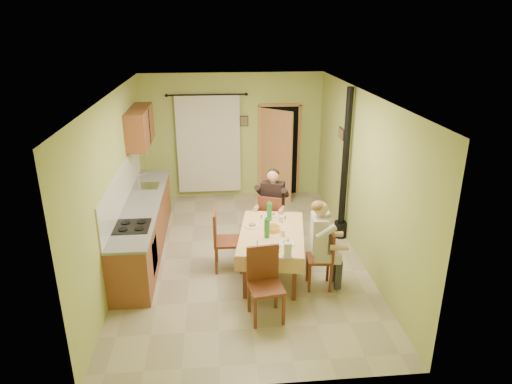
{
  "coord_description": "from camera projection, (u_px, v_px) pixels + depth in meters",
  "views": [
    {
      "loc": [
        -0.42,
        -7.02,
        3.87
      ],
      "look_at": [
        0.25,
        0.1,
        1.15
      ],
      "focal_mm": 32.0,
      "sensor_mm": 36.0,
      "label": 1
    }
  ],
  "objects": [
    {
      "name": "chair_left",
      "position": [
        227.0,
        252.0,
        7.48
      ],
      "size": [
        0.47,
        0.47,
        1.02
      ],
      "rotation": [
        0.0,
        0.0,
        -1.6
      ],
      "color": "brown",
      "rests_on": "ground"
    },
    {
      "name": "stove_flue",
      "position": [
        344.0,
        186.0,
        8.3
      ],
      "size": [
        0.24,
        0.24,
        2.8
      ],
      "color": "black",
      "rests_on": "ground"
    },
    {
      "name": "chair_far",
      "position": [
        272.0,
        229.0,
        8.28
      ],
      "size": [
        0.54,
        0.54,
        0.98
      ],
      "rotation": [
        0.0,
        0.0,
        -0.37
      ],
      "color": "brown",
      "rests_on": "ground"
    },
    {
      "name": "picture_right",
      "position": [
        341.0,
        134.0,
        8.57
      ],
      "size": [
        0.03,
        0.31,
        0.21
      ],
      "primitive_type": "cube",
      "color": "brown",
      "rests_on": "room_shell"
    },
    {
      "name": "man_far",
      "position": [
        272.0,
        199.0,
        8.08
      ],
      "size": [
        0.65,
        0.59,
        1.39
      ],
      "rotation": [
        0.0,
        0.0,
        -0.37
      ],
      "color": "black",
      "rests_on": "chair_far"
    },
    {
      "name": "floor",
      "position": [
        242.0,
        256.0,
        7.94
      ],
      "size": [
        4.0,
        6.0,
        0.01
      ],
      "primitive_type": "cube",
      "color": "tan",
      "rests_on": "ground"
    },
    {
      "name": "doorway",
      "position": [
        278.0,
        152.0,
        10.3
      ],
      "size": [
        0.96,
        0.59,
        2.15
      ],
      "color": "black",
      "rests_on": "ground"
    },
    {
      "name": "man_right",
      "position": [
        321.0,
        235.0,
        6.74
      ],
      "size": [
        0.49,
        0.61,
        1.39
      ],
      "rotation": [
        0.0,
        0.0,
        1.47
      ],
      "color": "beige",
      "rests_on": "chair_right"
    },
    {
      "name": "tableware",
      "position": [
        273.0,
        231.0,
        6.98
      ],
      "size": [
        0.71,
        1.66,
        0.33
      ],
      "color": "white",
      "rests_on": "dining_table"
    },
    {
      "name": "curtain",
      "position": [
        209.0,
        144.0,
        10.14
      ],
      "size": [
        1.7,
        0.07,
        2.22
      ],
      "color": "black",
      "rests_on": "ground"
    },
    {
      "name": "chair_near",
      "position": [
        266.0,
        299.0,
        6.22
      ],
      "size": [
        0.5,
        0.5,
        1.01
      ],
      "rotation": [
        0.0,
        0.0,
        3.27
      ],
      "color": "brown",
      "rests_on": "ground"
    },
    {
      "name": "dining_table",
      "position": [
        272.0,
        254.0,
        7.24
      ],
      "size": [
        1.25,
        1.78,
        0.76
      ],
      "rotation": [
        0.0,
        0.0,
        -0.17
      ],
      "color": "#EBB87A",
      "rests_on": "ground"
    },
    {
      "name": "picture_back",
      "position": [
        244.0,
        121.0,
        10.11
      ],
      "size": [
        0.19,
        0.03,
        0.23
      ],
      "primitive_type": "cube",
      "color": "black",
      "rests_on": "room_shell"
    },
    {
      "name": "chair_right",
      "position": [
        320.0,
        270.0,
        6.95
      ],
      "size": [
        0.41,
        0.41,
        0.93
      ],
      "rotation": [
        0.0,
        0.0,
        1.47
      ],
      "color": "brown",
      "rests_on": "ground"
    },
    {
      "name": "kitchen_run",
      "position": [
        144.0,
        225.0,
        7.99
      ],
      "size": [
        0.64,
        3.64,
        1.56
      ],
      "color": "brown",
      "rests_on": "ground"
    },
    {
      "name": "upper_cabinets",
      "position": [
        140.0,
        127.0,
        8.67
      ],
      "size": [
        0.35,
        1.4,
        0.7
      ],
      "primitive_type": "cube",
      "color": "brown",
      "rests_on": "room_shell"
    },
    {
      "name": "room_shell",
      "position": [
        241.0,
        156.0,
        7.29
      ],
      "size": [
        4.04,
        6.04,
        2.82
      ],
      "color": "#B2C163",
      "rests_on": "ground"
    }
  ]
}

